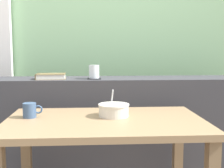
# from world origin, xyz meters

# --- Properties ---
(outdoor_backdrop) EXTENTS (4.80, 0.08, 2.80)m
(outdoor_backdrop) POSITION_xyz_m (0.00, 1.13, 1.40)
(outdoor_backdrop) COLOR #8EBC89
(outdoor_backdrop) RESTS_ON ground
(dark_console_ledge) EXTENTS (2.80, 0.36, 0.85)m
(dark_console_ledge) POSITION_xyz_m (0.00, 0.55, 0.43)
(dark_console_ledge) COLOR #38383D
(dark_console_ledge) RESTS_ON ground
(breakfast_table) EXTENTS (1.12, 0.68, 0.68)m
(breakfast_table) POSITION_xyz_m (0.06, -0.10, 0.58)
(breakfast_table) COLOR #826849
(breakfast_table) RESTS_ON ground
(coaster_square) EXTENTS (0.10, 0.10, 0.00)m
(coaster_square) POSITION_xyz_m (0.00, 0.48, 0.86)
(coaster_square) COLOR black
(coaster_square) RESTS_ON dark_console_ledge
(juice_glass) EXTENTS (0.08, 0.08, 0.10)m
(juice_glass) POSITION_xyz_m (0.00, 0.48, 0.90)
(juice_glass) COLOR white
(juice_glass) RESTS_ON coaster_square
(closed_book) EXTENTS (0.22, 0.17, 0.04)m
(closed_book) POSITION_xyz_m (-0.32, 0.50, 0.87)
(closed_book) COLOR brown
(closed_book) RESTS_ON dark_console_ledge
(soup_bowl) EXTENTS (0.18, 0.18, 0.16)m
(soup_bowl) POSITION_xyz_m (0.11, -0.03, 0.72)
(soup_bowl) COLOR silver
(soup_bowl) RESTS_ON breakfast_table
(ceramic_mug) EXTENTS (0.11, 0.08, 0.08)m
(ceramic_mug) POSITION_xyz_m (-0.37, -0.03, 0.73)
(ceramic_mug) COLOR #3D567A
(ceramic_mug) RESTS_ON breakfast_table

